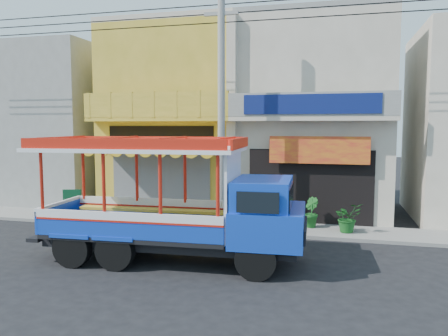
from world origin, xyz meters
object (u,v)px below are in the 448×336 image
(potted_plant_b, at_px, (311,212))
(potted_plant_a, at_px, (348,217))
(green_sign, at_px, (72,205))
(songthaew_truck, at_px, (189,203))
(utility_pole, at_px, (225,90))

(potted_plant_b, bearing_deg, potted_plant_a, -131.27)
(green_sign, bearing_deg, potted_plant_b, 3.30)
(songthaew_truck, xyz_separation_m, potted_plant_b, (3.03, 4.68, -1.01))
(utility_pole, height_order, songthaew_truck, utility_pole)
(utility_pole, distance_m, green_sign, 7.88)
(utility_pole, xyz_separation_m, potted_plant_a, (4.20, 0.56, -4.40))
(songthaew_truck, xyz_separation_m, green_sign, (-6.39, 4.14, -1.08))
(potted_plant_b, bearing_deg, songthaew_truck, 125.70)
(utility_pole, bearing_deg, songthaew_truck, -91.60)
(potted_plant_a, bearing_deg, potted_plant_b, 126.87)
(utility_pole, height_order, green_sign, utility_pole)
(potted_plant_b, bearing_deg, green_sign, 71.96)
(utility_pole, relative_size, potted_plant_b, 25.87)
(songthaew_truck, bearing_deg, green_sign, 147.06)
(songthaew_truck, bearing_deg, utility_pole, 88.40)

